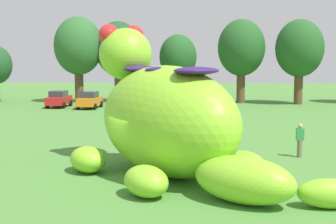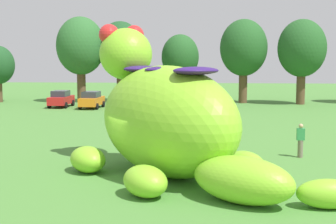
{
  "view_description": "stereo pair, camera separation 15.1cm",
  "coord_description": "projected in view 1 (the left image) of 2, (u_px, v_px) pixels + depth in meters",
  "views": [
    {
      "loc": [
        2.83,
        -19.15,
        4.89
      ],
      "look_at": [
        1.29,
        1.32,
        2.59
      ],
      "focal_mm": 49.99,
      "sensor_mm": 36.0,
      "label": 1
    },
    {
      "loc": [
        2.98,
        -19.14,
        4.89
      ],
      "look_at": [
        1.29,
        1.32,
        2.59
      ],
      "focal_mm": 49.99,
      "sensor_mm": 36.0,
      "label": 2
    }
  ],
  "objects": [
    {
      "name": "tree_centre_left",
      "position": [
        118.0,
        49.0,
        53.78
      ],
      "size": [
        5.24,
        5.24,
        9.29
      ],
      "color": "brown",
      "rests_on": "ground"
    },
    {
      "name": "ground_plane",
      "position": [
        135.0,
        176.0,
        19.73
      ],
      "size": [
        160.0,
        160.0,
        0.0
      ],
      "primitive_type": "plane",
      "color": "#4C8438"
    },
    {
      "name": "car_red",
      "position": [
        59.0,
        99.0,
        48.36
      ],
      "size": [
        1.95,
        4.1,
        1.72
      ],
      "color": "red",
      "rests_on": "ground"
    },
    {
      "name": "tree_mid_right",
      "position": [
        300.0,
        49.0,
        51.04
      ],
      "size": [
        5.24,
        5.24,
        9.29
      ],
      "color": "brown",
      "rests_on": "ground"
    },
    {
      "name": "tree_mid_left",
      "position": [
        78.0,
        46.0,
        53.27
      ],
      "size": [
        5.51,
        5.51,
        9.78
      ],
      "color": "brown",
      "rests_on": "ground"
    },
    {
      "name": "car_yellow",
      "position": [
        161.0,
        100.0,
        47.47
      ],
      "size": [
        2.08,
        4.17,
        1.72
      ],
      "color": "yellow",
      "rests_on": "ground"
    },
    {
      "name": "tree_centre",
      "position": [
        178.0,
        57.0,
        55.75
      ],
      "size": [
        4.46,
        4.46,
        7.91
      ],
      "color": "brown",
      "rests_on": "ground"
    },
    {
      "name": "car_orange",
      "position": [
        90.0,
        100.0,
        47.16
      ],
      "size": [
        2.03,
        4.15,
        1.72
      ],
      "color": "orange",
      "rests_on": "ground"
    },
    {
      "name": "tree_centre_right",
      "position": [
        241.0,
        48.0,
        52.67
      ],
      "size": [
        5.32,
        5.32,
        9.44
      ],
      "color": "brown",
      "rests_on": "ground"
    },
    {
      "name": "car_black",
      "position": [
        196.0,
        100.0,
        46.7
      ],
      "size": [
        2.0,
        4.13,
        1.72
      ],
      "color": "black",
      "rests_on": "ground"
    },
    {
      "name": "spectator_mid_field",
      "position": [
        200.0,
        105.0,
        41.68
      ],
      "size": [
        0.38,
        0.26,
        1.71
      ],
      "color": "#726656",
      "rests_on": "ground"
    },
    {
      "name": "giant_inflatable_creature",
      "position": [
        167.0,
        119.0,
        19.69
      ],
      "size": [
        11.43,
        10.14,
        6.57
      ],
      "color": "#8CD12D",
      "rests_on": "ground"
    },
    {
      "name": "spectator_near_inflatable",
      "position": [
        300.0,
        141.0,
        23.47
      ],
      "size": [
        0.38,
        0.26,
        1.71
      ],
      "color": "#726656",
      "rests_on": "ground"
    },
    {
      "name": "car_white",
      "position": [
        126.0,
        100.0,
        46.62
      ],
      "size": [
        2.22,
        4.24,
        1.72
      ],
      "color": "white",
      "rests_on": "ground"
    }
  ]
}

